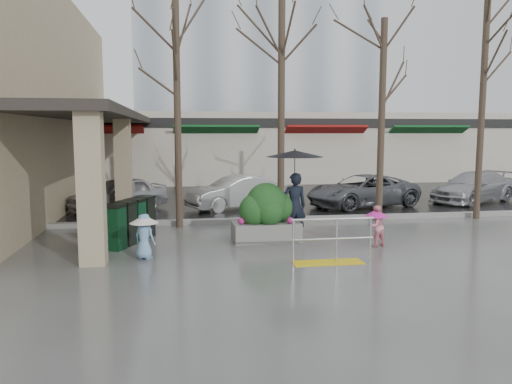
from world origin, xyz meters
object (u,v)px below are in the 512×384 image
object	(u,v)px
handrail	(330,246)
car_b	(237,192)
tree_midwest	(282,57)
tree_east	(485,57)
woman	(295,182)
car_c	(362,191)
child_blue	(144,231)
tree_west	(176,59)
car_a	(118,194)
planter	(266,213)
child_pink	(376,223)
tree_mideast	(383,71)
car_d	(473,187)
news_boxes	(131,221)

from	to	relation	value
handrail	car_b	distance (m)	8.29
tree_midwest	tree_east	bearing A→B (deg)	-0.00
woman	car_c	bearing A→B (deg)	-130.57
child_blue	woman	bearing A→B (deg)	-125.16
tree_west	car_b	size ratio (longest dim) A/B	1.78
tree_midwest	car_a	bearing A→B (deg)	147.09
tree_midwest	planter	xyz separation A→B (m)	(-0.87, -2.30, -4.48)
child_pink	car_c	xyz separation A→B (m)	(2.11, 6.54, 0.02)
child_pink	car_b	size ratio (longest dim) A/B	0.28
child_pink	child_blue	size ratio (longest dim) A/B	1.00
tree_east	car_c	distance (m)	6.38
tree_midwest	woman	world-z (taller)	tree_midwest
tree_midwest	tree_mideast	xyz separation A→B (m)	(3.30, -0.00, -0.37)
tree_mideast	child_blue	distance (m)	9.25
child_blue	car_c	size ratio (longest dim) A/B	0.24
tree_west	woman	world-z (taller)	tree_west
child_blue	car_d	xyz separation A→B (m)	(12.98, 7.47, -0.03)
tree_west	tree_midwest	distance (m)	3.20
tree_midwest	car_d	distance (m)	10.73
car_a	tree_west	bearing A→B (deg)	-2.29
car_d	news_boxes	bearing A→B (deg)	-93.27
tree_midwest	child_pink	bearing A→B (deg)	-62.15
news_boxes	tree_west	bearing A→B (deg)	81.36
handrail	car_c	size ratio (longest dim) A/B	0.42
tree_mideast	child_blue	bearing A→B (deg)	-152.53
child_blue	car_c	world-z (taller)	car_c
tree_west	tree_east	xyz separation A→B (m)	(10.00, 0.00, 0.30)
child_blue	car_b	bearing A→B (deg)	-80.02
handrail	child_blue	size ratio (longest dim) A/B	1.77
woman	car_d	xyz separation A→B (m)	(9.04, 5.85, -0.94)
car_a	car_c	size ratio (longest dim) A/B	0.82
car_a	car_c	bearing A→B (deg)	52.91
car_b	news_boxes	bearing A→B (deg)	-55.12
child_pink	car_a	bearing A→B (deg)	-65.45
child_pink	planter	xyz separation A→B (m)	(-2.67, 1.11, 0.14)
news_boxes	car_c	size ratio (longest dim) A/B	0.46
tree_west	planter	bearing A→B (deg)	-44.57
handrail	child_pink	distance (m)	2.16
tree_east	child_pink	size ratio (longest dim) A/B	6.76
car_a	car_b	size ratio (longest dim) A/B	0.97
tree_west	planter	distance (m)	5.43
car_a	car_d	size ratio (longest dim) A/B	0.85
planter	car_c	bearing A→B (deg)	48.64
planter	news_boxes	bearing A→B (deg)	175.81
news_boxes	car_d	distance (m)	14.61
handrail	child_pink	xyz separation A→B (m)	(1.64, 1.39, 0.24)
child_blue	tree_east	bearing A→B (deg)	-128.14
woman	car_c	xyz separation A→B (m)	(3.98, 5.32, -0.94)
tree_mideast	woman	distance (m)	5.19
child_blue	tree_west	bearing A→B (deg)	-69.49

